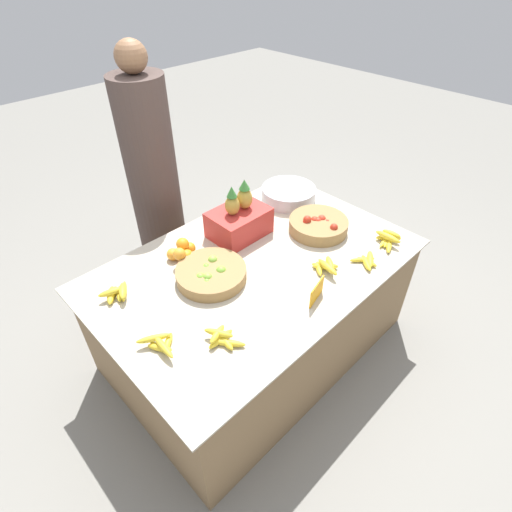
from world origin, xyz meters
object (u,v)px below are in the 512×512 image
(lime_bowl, at_px, (211,274))
(produce_crate, at_px, (239,220))
(metal_bowl, at_px, (289,194))
(price_sign, at_px, (317,292))
(vendor_person, at_px, (155,189))
(tomato_basket, at_px, (318,225))

(lime_bowl, relative_size, produce_crate, 1.06)
(produce_crate, bearing_deg, metal_bowl, 6.59)
(price_sign, relative_size, produce_crate, 0.41)
(metal_bowl, relative_size, price_sign, 2.53)
(lime_bowl, height_order, metal_bowl, metal_bowl)
(vendor_person, bearing_deg, tomato_basket, -63.14)
(price_sign, bearing_deg, tomato_basket, 23.56)
(metal_bowl, distance_m, vendor_person, 0.88)
(tomato_basket, bearing_deg, produce_crate, 140.13)
(lime_bowl, distance_m, price_sign, 0.54)
(price_sign, bearing_deg, produce_crate, 67.00)
(tomato_basket, xyz_separation_m, vendor_person, (-0.49, 0.97, 0.05))
(price_sign, height_order, vendor_person, vendor_person)
(produce_crate, bearing_deg, price_sign, -98.78)
(price_sign, distance_m, produce_crate, 0.67)
(tomato_basket, xyz_separation_m, metal_bowl, (0.13, 0.36, 0.01))
(lime_bowl, height_order, produce_crate, produce_crate)
(lime_bowl, height_order, vendor_person, vendor_person)
(lime_bowl, relative_size, tomato_basket, 1.04)
(tomato_basket, relative_size, produce_crate, 1.02)
(lime_bowl, bearing_deg, vendor_person, 74.67)
(metal_bowl, bearing_deg, vendor_person, 135.62)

